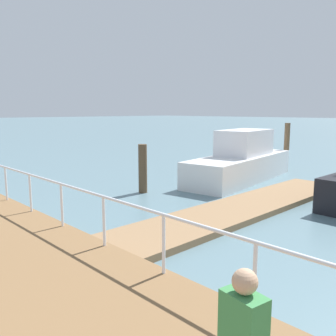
% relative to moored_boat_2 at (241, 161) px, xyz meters
% --- Properties ---
extents(ground_plane, '(300.00, 300.00, 0.00)m').
position_rel_moored_boat_2_xyz_m(ground_plane, '(-6.66, 6.53, -0.86)').
color(ground_plane, slate).
extents(floating_dock, '(11.40, 2.00, 0.18)m').
position_rel_moored_boat_2_xyz_m(floating_dock, '(-4.46, -3.05, -0.77)').
color(floating_dock, '#93704C').
rests_on(floating_dock, ground_plane).
extents(boardwalk_railing, '(0.06, 27.02, 1.08)m').
position_rel_moored_boat_2_xyz_m(boardwalk_railing, '(-9.81, -4.26, 0.38)').
color(boardwalk_railing, white).
rests_on(boardwalk_railing, boardwalk).
extents(dock_piling_1, '(0.34, 0.34, 1.90)m').
position_rel_moored_boat_2_xyz_m(dock_piling_1, '(-4.95, 1.17, 0.09)').
color(dock_piling_1, brown).
rests_on(dock_piling_1, ground_plane).
extents(dock_piling_3, '(0.28, 0.28, 2.54)m').
position_rel_moored_boat_2_xyz_m(dock_piling_3, '(3.83, -0.20, 0.41)').
color(dock_piling_3, brown).
rests_on(dock_piling_3, ground_plane).
extents(dock_piling_4, '(0.31, 0.31, 2.01)m').
position_rel_moored_boat_2_xyz_m(dock_piling_4, '(0.78, 1.34, 0.14)').
color(dock_piling_4, brown).
rests_on(dock_piling_4, ground_plane).
extents(moored_boat_2, '(7.28, 3.06, 2.31)m').
position_rel_moored_boat_2_xyz_m(moored_boat_2, '(0.00, 0.00, 0.00)').
color(moored_boat_2, white).
rests_on(moored_boat_2, ground_plane).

